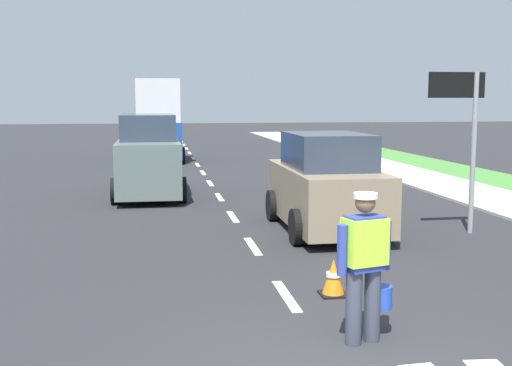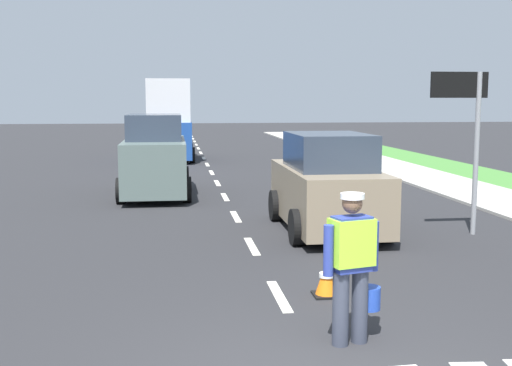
# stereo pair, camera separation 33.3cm
# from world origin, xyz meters

# --- Properties ---
(ground_plane) EXTENTS (96.00, 96.00, 0.00)m
(ground_plane) POSITION_xyz_m (0.00, 21.00, 0.00)
(ground_plane) COLOR #28282B
(sidewalk_right) EXTENTS (2.40, 72.00, 0.14)m
(sidewalk_right) POSITION_xyz_m (7.20, 10.00, 0.00)
(sidewalk_right) COLOR #B2ADA3
(sidewalk_right) RESTS_ON ground
(lane_center_line) EXTENTS (0.14, 46.40, 0.01)m
(lane_center_line) POSITION_xyz_m (0.00, 25.20, 0.00)
(lane_center_line) COLOR silver
(lane_center_line) RESTS_ON ground
(road_worker) EXTENTS (0.72, 0.50, 1.67)m
(road_worker) POSITION_xyz_m (0.51, 0.95, 0.93)
(road_worker) COLOR #383D4C
(road_worker) RESTS_ON ground
(lane_direction_sign) EXTENTS (1.16, 0.11, 3.20)m
(lane_direction_sign) POSITION_xyz_m (4.27, 6.21, 2.41)
(lane_direction_sign) COLOR gray
(lane_direction_sign) RESTS_ON ground
(traffic_cone_near) EXTENTS (0.36, 0.36, 0.51)m
(traffic_cone_near) POSITION_xyz_m (0.64, 2.64, 0.25)
(traffic_cone_near) COLOR black
(traffic_cone_near) RESTS_ON ground
(delivery_truck) EXTENTS (2.16, 4.60, 3.54)m
(delivery_truck) POSITION_xyz_m (-1.56, 22.68, 1.61)
(delivery_truck) COLOR #1E4799
(delivery_truck) RESTS_ON ground
(car_outgoing_ahead) EXTENTS (1.94, 3.95, 2.00)m
(car_outgoing_ahead) POSITION_xyz_m (1.69, 6.90, 0.93)
(car_outgoing_ahead) COLOR gray
(car_outgoing_ahead) RESTS_ON ground
(car_oncoming_lead) EXTENTS (1.92, 4.26, 2.27)m
(car_oncoming_lead) POSITION_xyz_m (-1.90, 12.28, 1.05)
(car_oncoming_lead) COLOR slate
(car_oncoming_lead) RESTS_ON ground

